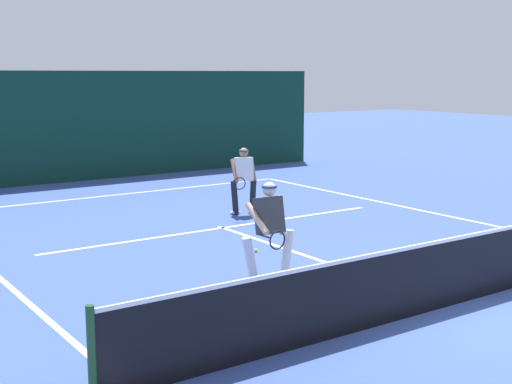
% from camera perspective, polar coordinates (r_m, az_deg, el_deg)
% --- Properties ---
extents(ground_plane, '(80.00, 80.00, 0.00)m').
position_cam_1_polar(ground_plane, '(10.65, 15.65, -8.84)').
color(ground_plane, '#375099').
extents(court_line_baseline_far, '(10.03, 0.10, 0.01)m').
position_cam_1_polar(court_line_baseline_far, '(19.76, -10.75, -0.17)').
color(court_line_baseline_far, white).
rests_on(court_line_baseline_far, ground_plane).
extents(court_line_service, '(8.18, 0.10, 0.01)m').
position_cam_1_polar(court_line_service, '(15.23, -2.70, -2.92)').
color(court_line_service, white).
rests_on(court_line_service, ground_plane).
extents(court_line_centre, '(0.10, 6.40, 0.01)m').
position_cam_1_polar(court_line_centre, '(12.82, 4.57, -5.34)').
color(court_line_centre, white).
rests_on(court_line_centre, ground_plane).
extents(tennis_net, '(10.99, 0.09, 1.06)m').
position_cam_1_polar(tennis_net, '(10.50, 15.78, -6.16)').
color(tennis_net, '#1E4723').
rests_on(tennis_net, ground_plane).
extents(player_near, '(1.00, 0.89, 1.64)m').
position_cam_1_polar(player_near, '(11.03, 1.09, -2.97)').
color(player_near, silver).
rests_on(player_near, ground_plane).
extents(player_far, '(0.94, 0.84, 1.59)m').
position_cam_1_polar(player_far, '(16.56, -1.01, 1.16)').
color(player_far, black).
rests_on(player_far, ground_plane).
extents(tennis_ball, '(0.07, 0.07, 0.07)m').
position_cam_1_polar(tennis_ball, '(13.17, -0.01, -4.77)').
color(tennis_ball, '#D1E033').
rests_on(tennis_ball, ground_plane).
extents(back_fence_windscreen, '(17.55, 0.12, 3.39)m').
position_cam_1_polar(back_fence_windscreen, '(22.36, -14.10, 5.20)').
color(back_fence_windscreen, '#0D3126').
rests_on(back_fence_windscreen, ground_plane).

